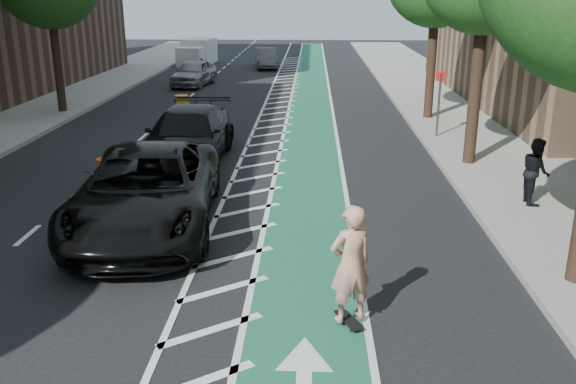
{
  "coord_description": "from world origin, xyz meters",
  "views": [
    {
      "loc": [
        3.07,
        -9.87,
        5.14
      ],
      "look_at": [
        2.58,
        2.38,
        1.1
      ],
      "focal_mm": 38.0,
      "sensor_mm": 36.0,
      "label": 1
    }
  ],
  "objects_px": {
    "skateboarder": "(350,264)",
    "suv_far": "(187,136)",
    "suv_near": "(147,190)",
    "barrel_a": "(107,174)"
  },
  "relations": [
    {
      "from": "suv_near",
      "to": "barrel_a",
      "type": "xyz_separation_m",
      "value": [
        -1.91,
        2.89,
        -0.51
      ]
    },
    {
      "from": "barrel_a",
      "to": "suv_far",
      "type": "bearing_deg",
      "value": 57.38
    },
    {
      "from": "suv_near",
      "to": "suv_far",
      "type": "bearing_deg",
      "value": 86.52
    },
    {
      "from": "suv_far",
      "to": "barrel_a",
      "type": "relative_size",
      "value": 6.99
    },
    {
      "from": "skateboarder",
      "to": "suv_far",
      "type": "xyz_separation_m",
      "value": [
        -4.52,
        9.73,
        -0.24
      ]
    },
    {
      "from": "suv_near",
      "to": "barrel_a",
      "type": "height_order",
      "value": "suv_near"
    },
    {
      "from": "skateboarder",
      "to": "suv_far",
      "type": "height_order",
      "value": "skateboarder"
    },
    {
      "from": "suv_near",
      "to": "barrel_a",
      "type": "bearing_deg",
      "value": 118.07
    },
    {
      "from": "suv_near",
      "to": "skateboarder",
      "type": "bearing_deg",
      "value": -49.06
    },
    {
      "from": "skateboarder",
      "to": "suv_near",
      "type": "distance_m",
      "value": 5.99
    }
  ]
}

